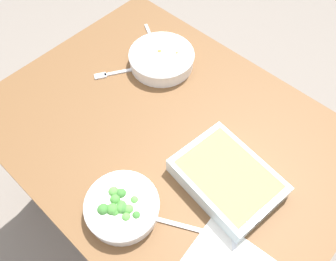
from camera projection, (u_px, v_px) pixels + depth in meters
ground_plane at (168, 211)px, 1.77m from camera, size 6.00×6.00×0.00m
dining_table at (168, 145)px, 1.23m from camera, size 1.20×0.90×0.74m
stew_bowl at (162, 58)px, 1.30m from camera, size 0.25×0.25×0.06m
broccoli_bowl at (122, 207)px, 0.97m from camera, size 0.21×0.21×0.07m
baking_dish at (227, 178)px, 1.02m from camera, size 0.32×0.26×0.06m
spoon_by_stew at (153, 42)px, 1.39m from camera, size 0.16×0.10×0.01m
spoon_by_broccoli at (165, 221)px, 0.98m from camera, size 0.16×0.10×0.01m
spoon_spare at (234, 244)px, 0.94m from camera, size 0.13×0.14×0.01m
fork_on_table at (114, 73)px, 1.29m from camera, size 0.11×0.16×0.01m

